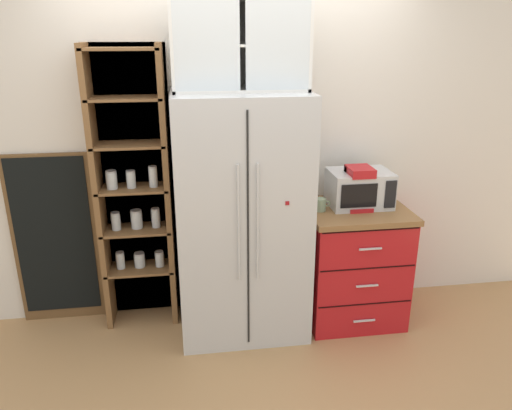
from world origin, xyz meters
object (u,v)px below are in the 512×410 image
Objects in this scene: microwave at (359,188)px; chalkboard_menu at (55,239)px; coffee_maker at (358,187)px; bottle_amber at (359,195)px; refrigerator at (242,217)px; mug_sage at (321,205)px.

chalkboard_menu is at bearing 173.88° from microwave.
microwave is 2.26m from chalkboard_menu.
coffee_maker is 0.06m from bottle_amber.
refrigerator reaches higher than microwave.
mug_sage is (0.56, -0.00, 0.07)m from refrigerator.
microwave reaches higher than bottle_amber.
mug_sage is at bearing -174.63° from coffee_maker.
bottle_amber is at bearing -2.75° from mug_sage.
microwave is at bearing 4.38° from refrigerator.
coffee_maker reaches higher than mug_sage.
refrigerator is 0.86m from coffee_maker.
bottle_amber is 0.19× the size of chalkboard_menu.
refrigerator is 1.34× the size of chalkboard_menu.
coffee_maker is at bearing 90.00° from bottle_amber.
microwave is (0.87, 0.07, 0.15)m from refrigerator.
microwave is 3.84× the size of mug_sage.
chalkboard_menu is at bearing 167.27° from refrigerator.
coffee_maker reaches higher than microwave.
coffee_maker is 2.71× the size of mug_sage.
mug_sage is 0.28m from bottle_amber.
coffee_maker is at bearing 1.69° from refrigerator.
microwave is at bearing 69.54° from bottle_amber.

